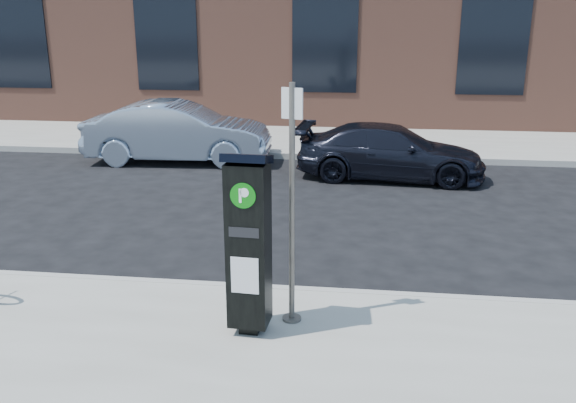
% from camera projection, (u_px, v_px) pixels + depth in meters
% --- Properties ---
extents(ground, '(120.00, 120.00, 0.00)m').
position_uv_depth(ground, '(260.00, 296.00, 8.04)').
color(ground, black).
rests_on(ground, ground).
extents(sidewalk_far, '(60.00, 12.00, 0.15)m').
position_uv_depth(sidewalk_far, '(327.00, 119.00, 21.30)').
color(sidewalk_far, gray).
rests_on(sidewalk_far, ground).
extents(curb_near, '(60.00, 0.12, 0.16)m').
position_uv_depth(curb_near, '(260.00, 291.00, 8.00)').
color(curb_near, '#9E9B93').
rests_on(curb_near, ground).
extents(curb_far, '(60.00, 0.12, 0.16)m').
position_uv_depth(curb_far, '(313.00, 157.00, 15.63)').
color(curb_far, '#9E9B93').
rests_on(curb_far, ground).
extents(parking_kiosk, '(0.50, 0.45, 2.07)m').
position_uv_depth(parking_kiosk, '(249.00, 242.00, 6.54)').
color(parking_kiosk, black).
rests_on(parking_kiosk, sidewalk_near).
extents(sign_pole, '(0.23, 0.22, 2.73)m').
position_uv_depth(sign_pole, '(292.00, 209.00, 6.70)').
color(sign_pole, '#55504B').
rests_on(sign_pole, sidewalk_near).
extents(car_silver, '(4.64, 1.84, 1.50)m').
position_uv_depth(car_silver, '(178.00, 132.00, 15.24)').
color(car_silver, '#93A5BB').
rests_on(car_silver, ground).
extents(car_dark, '(4.30, 2.01, 1.21)m').
position_uv_depth(car_dark, '(390.00, 152.00, 13.71)').
color(car_dark, black).
rests_on(car_dark, ground).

